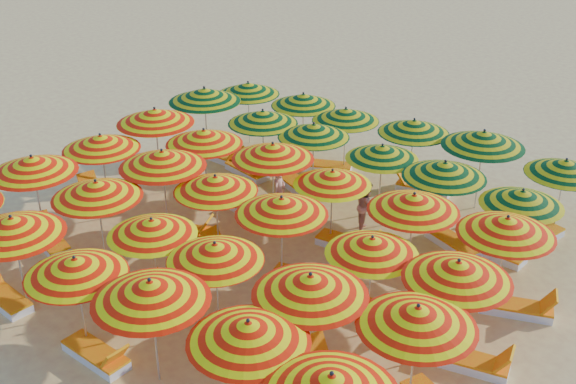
{
  "coord_description": "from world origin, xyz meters",
  "views": [
    {
      "loc": [
        10.31,
        -13.47,
        10.39
      ],
      "look_at": [
        0.0,
        0.5,
        1.6
      ],
      "focal_mm": 45.0,
      "sensor_mm": 36.0,
      "label": 1
    }
  ],
  "objects_px": {
    "lounger_5": "(330,375)",
    "lounger_14": "(348,243)",
    "lounger_21": "(492,251)",
    "beachgoer_a": "(279,192)",
    "umbrella_24": "(204,95)",
    "umbrella_25": "(263,117)",
    "umbrella_29": "(522,198)",
    "umbrella_30": "(248,88)",
    "lounger_1": "(4,297)",
    "lounger_16": "(518,308)",
    "lounger_2": "(97,355)",
    "lounger_4": "(167,303)",
    "umbrella_18": "(155,116)",
    "lounger_3": "(49,240)",
    "umbrella_28": "(445,170)",
    "lounger_23": "(422,188)",
    "umbrella_33": "(414,127)",
    "lounger_17": "(222,156)",
    "umbrella_9": "(215,252)",
    "umbrella_16": "(372,246)",
    "umbrella_13": "(162,159)",
    "lounger_15": "(432,276)",
    "umbrella_1": "(12,226)",
    "umbrella_8": "(152,227)",
    "beachgoer_b": "(366,206)",
    "umbrella_32": "(346,115)",
    "umbrella_26": "(314,131)",
    "umbrella_31": "(303,100)",
    "umbrella_23": "(507,226)",
    "lounger_12": "(471,362)",
    "lounger_10": "(307,278)",
    "umbrella_17": "(458,271)",
    "lounger_11": "(395,317)",
    "umbrella_7": "(96,190)",
    "lounger_18": "(248,171)",
    "lounger_20": "(452,241)",
    "lounger_19": "(295,183)",
    "umbrella_22": "(414,203)",
    "umbrella_3": "(150,291)",
    "lounger_8": "(184,231)",
    "umbrella_21": "(332,178)",
    "umbrella_34": "(484,139)",
    "lounger_24": "(532,223)",
    "lounger_7": "(97,196)",
    "umbrella_27": "(382,152)",
    "umbrella_4": "(248,332)",
    "umbrella_2": "(75,267)",
    "umbrella_14": "(215,184)",
    "umbrella_19": "(204,137)",
    "lounger_9": "(228,256)"
  },
  "relations": [
    {
      "from": "umbrella_18",
      "to": "lounger_3",
      "type": "bearing_deg",
      "value": -85.16
    },
    {
      "from": "lounger_7",
      "to": "lounger_14",
      "type": "height_order",
      "value": "same"
    },
    {
      "from": "umbrella_8",
      "to": "umbrella_31",
      "type": "distance_m",
      "value": 9.43
    },
    {
      "from": "lounger_8",
      "to": "umbrella_16",
      "type": "bearing_deg",
      "value": -24.13
    },
    {
      "from": "lounger_10",
      "to": "beachgoer_a",
      "type": "relative_size",
      "value": 1.27
    },
    {
      "from": "umbrella_14",
      "to": "lounger_1",
      "type": "bearing_deg",
      "value": -118.68
    },
    {
      "from": "lounger_1",
      "to": "lounger_16",
      "type": "xyz_separation_m",
      "value": [
        10.27,
        7.04,
        0.0
      ]
    },
    {
      "from": "umbrella_28",
      "to": "lounger_23",
      "type": "distance_m",
      "value": 3.53
    },
    {
      "from": "umbrella_29",
      "to": "lounger_21",
      "type": "relative_size",
      "value": 1.29
    },
    {
      "from": "lounger_11",
      "to": "lounger_14",
      "type": "xyz_separation_m",
      "value": [
        -2.66,
        2.19,
        0.0
      ]
    },
    {
      "from": "umbrella_17",
      "to": "lounger_1",
      "type": "bearing_deg",
      "value": -153.96
    },
    {
      "from": "umbrella_28",
      "to": "umbrella_32",
      "type": "relative_size",
      "value": 1.13
    },
    {
      "from": "umbrella_23",
      "to": "lounger_12",
      "type": "bearing_deg",
      "value": -79.2
    },
    {
      "from": "lounger_2",
      "to": "beachgoer_a",
      "type": "distance_m",
      "value": 7.77
    },
    {
      "from": "umbrella_21",
      "to": "lounger_5",
      "type": "bearing_deg",
      "value": -56.68
    },
    {
      "from": "beachgoer_a",
      "to": "umbrella_7",
      "type": "bearing_deg",
      "value": 150.98
    },
    {
      "from": "umbrella_33",
      "to": "lounger_5",
      "type": "xyz_separation_m",
      "value": [
        3.0,
        -9.17,
        -1.94
      ]
    },
    {
      "from": "lounger_19",
      "to": "lounger_20",
      "type": "relative_size",
      "value": 1.0
    },
    {
      "from": "umbrella_13",
      "to": "lounger_23",
      "type": "relative_size",
      "value": 1.63
    },
    {
      "from": "lounger_5",
      "to": "lounger_14",
      "type": "bearing_deg",
      "value": -38.15
    },
    {
      "from": "lounger_2",
      "to": "lounger_18",
      "type": "relative_size",
      "value": 0.97
    },
    {
      "from": "umbrella_13",
      "to": "lounger_15",
      "type": "height_order",
      "value": "umbrella_13"
    },
    {
      "from": "umbrella_34",
      "to": "lounger_24",
      "type": "distance_m",
      "value": 2.8
    },
    {
      "from": "umbrella_8",
      "to": "umbrella_27",
      "type": "relative_size",
      "value": 0.83
    },
    {
      "from": "beachgoer_b",
      "to": "umbrella_32",
      "type": "bearing_deg",
      "value": 7.82
    },
    {
      "from": "lounger_2",
      "to": "lounger_10",
      "type": "xyz_separation_m",
      "value": [
        1.96,
        5.14,
        0.0
      ]
    },
    {
      "from": "umbrella_16",
      "to": "umbrella_22",
      "type": "distance_m",
      "value": 2.16
    },
    {
      "from": "umbrella_32",
      "to": "umbrella_18",
      "type": "bearing_deg",
      "value": -136.44
    },
    {
      "from": "umbrella_1",
      "to": "umbrella_21",
      "type": "bearing_deg",
      "value": 58.69
    },
    {
      "from": "umbrella_2",
      "to": "umbrella_33",
      "type": "distance_m",
      "value": 11.61
    },
    {
      "from": "umbrella_16",
      "to": "lounger_23",
      "type": "distance_m",
      "value": 7.28
    },
    {
      "from": "umbrella_3",
      "to": "umbrella_19",
      "type": "height_order",
      "value": "umbrella_3"
    },
    {
      "from": "lounger_15",
      "to": "beachgoer_a",
      "type": "xyz_separation_m",
      "value": [
        -5.31,
        0.54,
        0.57
      ]
    },
    {
      "from": "umbrella_17",
      "to": "lounger_16",
      "type": "xyz_separation_m",
      "value": [
        0.7,
        2.36,
        -2.02
      ]
    },
    {
      "from": "lounger_17",
      "to": "umbrella_9",
      "type": "bearing_deg",
      "value": -45.98
    },
    {
      "from": "umbrella_25",
      "to": "umbrella_28",
      "type": "bearing_deg",
      "value": -2.34
    },
    {
      "from": "umbrella_3",
      "to": "lounger_8",
      "type": "height_order",
      "value": "umbrella_3"
    },
    {
      "from": "lounger_7",
      "to": "umbrella_4",
      "type": "bearing_deg",
      "value": 172.78
    },
    {
      "from": "lounger_1",
      "to": "lounger_20",
      "type": "relative_size",
      "value": 0.98
    },
    {
      "from": "umbrella_24",
      "to": "umbrella_30",
      "type": "height_order",
      "value": "umbrella_24"
    },
    {
      "from": "umbrella_24",
      "to": "umbrella_25",
      "type": "bearing_deg",
      "value": -1.97
    },
    {
      "from": "lounger_2",
      "to": "lounger_4",
      "type": "height_order",
      "value": "same"
    },
    {
      "from": "umbrella_1",
      "to": "umbrella_8",
      "type": "distance_m",
      "value": 3.15
    },
    {
      "from": "umbrella_26",
      "to": "lounger_14",
      "type": "bearing_deg",
      "value": -39.44
    },
    {
      "from": "lounger_21",
      "to": "beachgoer_a",
      "type": "bearing_deg",
      "value": 19.37
    },
    {
      "from": "umbrella_29",
      "to": "umbrella_30",
      "type": "xyz_separation_m",
      "value": [
        -10.87,
        2.31,
        0.1
      ]
    },
    {
      "from": "umbrella_24",
      "to": "umbrella_8",
      "type": "bearing_deg",
      "value": -56.05
    },
    {
      "from": "umbrella_13",
      "to": "umbrella_18",
      "type": "distance_m",
      "value": 3.29
    },
    {
      "from": "umbrella_3",
      "to": "lounger_3",
      "type": "height_order",
      "value": "umbrella_3"
    },
    {
      "from": "lounger_9",
      "to": "lounger_15",
      "type": "xyz_separation_m",
      "value": [
        4.82,
        2.39,
        0.0
      ]
    }
  ]
}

